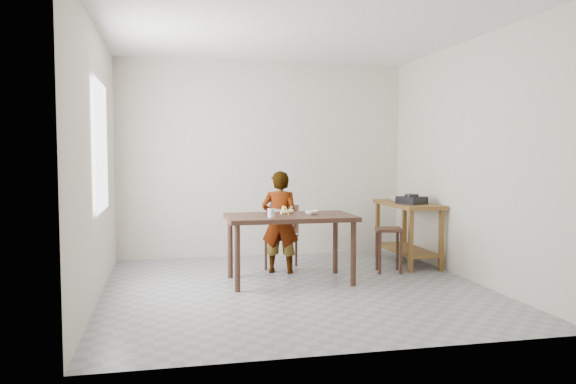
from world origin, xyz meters
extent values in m
cube|color=gray|center=(0.00, 0.00, -0.02)|extent=(4.00, 4.00, 0.04)
cube|color=white|center=(0.00, 0.00, 2.72)|extent=(4.00, 4.00, 0.04)
cube|color=beige|center=(0.00, 2.02, 1.35)|extent=(4.00, 0.04, 2.70)
cube|color=beige|center=(0.00, -2.02, 1.35)|extent=(4.00, 0.04, 2.70)
cube|color=beige|center=(-2.02, 0.00, 1.35)|extent=(0.04, 4.00, 2.70)
cube|color=beige|center=(2.02, 0.00, 1.35)|extent=(0.04, 4.00, 2.70)
cube|color=white|center=(-1.97, 0.20, 1.50)|extent=(0.02, 1.10, 1.30)
imported|color=silver|center=(-0.01, 0.80, 0.61)|extent=(0.52, 0.43, 1.23)
cylinder|color=silver|center=(-0.25, 0.11, 0.80)|extent=(0.08, 0.08, 0.10)
imported|color=white|center=(0.25, 0.29, 0.77)|extent=(0.17, 0.17, 0.05)
imported|color=white|center=(1.67, 1.23, 0.83)|extent=(0.28, 0.28, 0.05)
cube|color=black|center=(1.67, 0.78, 0.85)|extent=(0.38, 0.38, 0.10)
camera|label=1|loc=(-1.34, -5.74, 1.43)|focal=35.00mm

